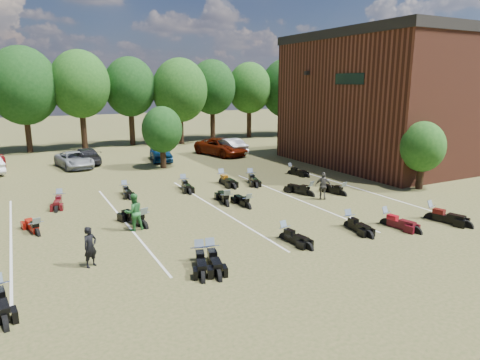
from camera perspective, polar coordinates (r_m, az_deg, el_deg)
ground at (r=22.38m, az=7.22°, el=-4.73°), size 160.00×160.00×0.00m
car_2 at (r=37.06m, az=-21.24°, el=2.52°), size 2.89×4.93×1.29m
car_3 at (r=38.55m, az=-19.86°, el=3.04°), size 2.12×4.73×1.35m
car_4 at (r=38.34m, az=-10.53°, el=3.62°), size 2.44×4.48×1.45m
car_5 at (r=41.04m, az=-1.60°, el=4.51°), size 2.07×4.90×1.57m
car_6 at (r=40.64m, az=-2.51°, el=4.44°), size 4.03×6.23×1.59m
car_7 at (r=45.65m, az=7.65°, el=5.20°), size 3.40×5.55×1.50m
person_black at (r=16.96m, az=-19.35°, el=-8.41°), size 0.68×0.60×1.55m
person_green at (r=20.40m, az=-13.96°, el=-4.17°), size 0.91×0.74×1.76m
person_grey at (r=25.46m, az=11.05°, el=-0.79°), size 0.98×0.94×1.64m
motorcycle_1 at (r=16.83m, az=-3.94°, el=-10.70°), size 1.20×2.33×1.24m
motorcycle_2 at (r=16.75m, az=-5.42°, el=-10.85°), size 1.34×2.29×1.22m
motorcycle_3 at (r=19.08m, az=5.93°, el=-7.83°), size 0.94×2.12×1.14m
motorcycle_4 at (r=21.14m, az=14.25°, el=-6.09°), size 0.89×2.19×1.19m
motorcycle_5 at (r=23.68m, az=24.08°, el=-4.79°), size 1.32×2.50×1.33m
motorcycle_6 at (r=22.01m, az=18.85°, el=-5.64°), size 1.09×2.29×1.22m
motorcycle_7 at (r=21.50m, az=-25.38°, el=-6.65°), size 1.12×2.20×1.17m
motorcycle_9 at (r=20.94m, az=-12.76°, el=-6.19°), size 1.48×2.60×1.38m
motorcycle_10 at (r=23.48m, az=1.08°, el=-3.78°), size 0.68×2.12×1.18m
motorcycle_11 at (r=23.99m, az=-1.77°, el=-3.43°), size 1.19×2.42×1.29m
motorcycle_12 at (r=26.33m, az=9.28°, el=-2.12°), size 1.44×2.47×1.31m
motorcycle_13 at (r=26.81m, az=13.51°, el=-2.04°), size 1.04×2.24×1.20m
motorcycle_14 at (r=26.36m, az=-22.85°, el=-2.95°), size 1.12×2.25×1.20m
motorcycle_16 at (r=27.49m, az=-15.08°, el=-1.76°), size 0.74×2.09×1.15m
motorcycle_17 at (r=29.36m, az=-2.43°, el=-0.40°), size 0.79×2.46×1.37m
motorcycle_18 at (r=28.19m, az=-7.52°, el=-1.06°), size 1.02×2.34×1.26m
motorcycle_19 at (r=29.70m, az=1.40°, el=-0.24°), size 1.35×2.45×1.30m
motorcycle_20 at (r=32.46m, az=6.77°, el=0.80°), size 1.18×2.20×1.17m
brick_building at (r=43.35m, az=25.03°, el=9.85°), size 25.40×15.20×10.70m
tree_line at (r=47.79m, az=-14.36°, el=11.95°), size 56.00×6.00×9.79m
young_tree_near_building at (r=29.61m, az=23.18°, el=4.10°), size 2.80×2.80×4.16m
young_tree_midfield at (r=34.70m, az=-10.35°, el=6.63°), size 3.20×3.20×4.70m
parking_lines at (r=23.43m, az=-3.07°, el=-3.82°), size 20.10×14.00×0.01m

